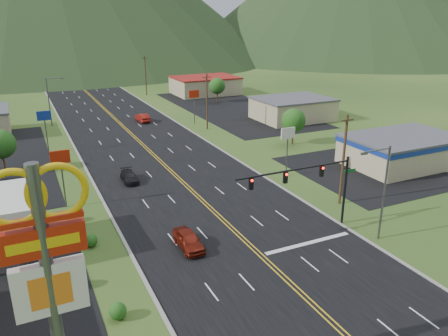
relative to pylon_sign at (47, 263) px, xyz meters
name	(u,v)px	position (x,y,z in m)	size (l,w,h in m)	color
pylon_sign	(47,263)	(0.00, 0.00, 0.00)	(4.32, 0.60, 14.00)	#59595E
traffic_signal	(312,180)	(23.48, 12.00, -3.97)	(13.10, 0.43, 7.00)	black
streetlight_east	(382,187)	(28.18, 8.00, -4.12)	(3.28, 0.25, 9.00)	#59595E
streetlight_west	(50,98)	(5.32, 68.00, -4.12)	(3.28, 0.25, 9.00)	#59595E
building_east_near	(402,149)	(47.00, 23.00, -7.03)	(15.40, 10.40, 4.10)	#CDBB8E
building_east_mid	(293,109)	(49.00, 53.00, -7.14)	(14.40, 11.40, 4.30)	#CDBB8E
building_east_far	(205,85)	(45.00, 88.00, -7.04)	(16.40, 12.40, 4.50)	#CDBB8E
pole_sign_west_a	(61,163)	(3.00, 28.00, -4.25)	(2.00, 0.18, 6.40)	#59595E
pole_sign_west_b	(45,120)	(3.00, 50.00, -4.25)	(2.00, 0.18, 6.40)	#59595E
pole_sign_east_a	(288,138)	(30.00, 26.00, -4.25)	(2.00, 0.18, 6.40)	#59595E
pole_sign_east_b	(194,97)	(30.00, 58.00, -4.25)	(2.00, 0.18, 6.40)	#59595E
tree_west_a	(0,144)	(-3.00, 43.00, -5.41)	(3.84, 3.84, 5.82)	#382314
tree_east_a	(293,121)	(39.00, 38.00, -5.41)	(3.84, 3.84, 5.82)	#382314
tree_east_b	(217,86)	(43.00, 76.00, -5.41)	(3.84, 3.84, 5.82)	#382314
utility_pole_a	(343,159)	(30.50, 16.00, -4.17)	(1.60, 0.28, 10.00)	#382314
utility_pole_b	(207,101)	(30.50, 53.00, -4.17)	(1.60, 0.28, 10.00)	#382314
utility_pole_c	(146,75)	(30.50, 93.00, -4.17)	(1.60, 0.28, 10.00)	#382314
utility_pole_d	(113,61)	(30.50, 133.00, -4.17)	(1.60, 0.28, 10.00)	#382314
car_red_near	(189,240)	(11.83, 13.92, -8.52)	(1.83, 4.56, 1.55)	maroon
car_dark_mid	(129,177)	(11.09, 32.54, -8.68)	(1.75, 4.30, 1.25)	black
car_red_far	(142,118)	(21.36, 63.78, -8.50)	(1.69, 4.85, 1.60)	maroon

